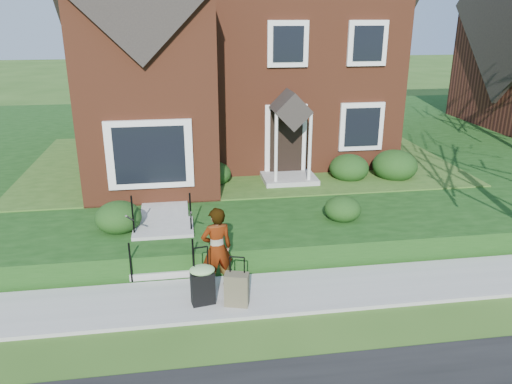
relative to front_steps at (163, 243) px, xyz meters
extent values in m
plane|color=#2D5119|center=(2.50, -1.84, -0.47)|extent=(120.00, 120.00, 0.00)
cube|color=#9E9B93|center=(2.50, -1.84, -0.43)|extent=(60.00, 1.60, 0.08)
cube|color=#14370F|center=(6.50, 9.06, -0.17)|extent=(44.00, 20.00, 0.60)
cube|color=#9E9B93|center=(0.00, 3.16, 0.16)|extent=(1.20, 6.00, 0.06)
cube|color=brown|center=(2.50, 8.16, 2.83)|extent=(10.00, 8.00, 5.40)
cube|color=brown|center=(-0.30, 3.36, 2.83)|extent=(3.60, 2.40, 5.40)
cube|color=white|center=(-0.30, 2.21, 1.53)|extent=(2.20, 0.30, 1.80)
cube|color=black|center=(3.70, 4.10, 1.18)|extent=(1.00, 0.12, 2.10)
cube|color=black|center=(6.10, 4.11, 1.63)|extent=(1.40, 0.10, 1.50)
cube|color=#9E9B93|center=(0.00, -0.84, -0.32)|extent=(1.40, 0.30, 0.15)
cube|color=#9E9B93|center=(0.00, -0.54, -0.17)|extent=(1.40, 0.30, 0.15)
cube|color=#9E9B93|center=(0.00, -0.24, -0.02)|extent=(1.40, 0.30, 0.15)
cube|color=#9E9B93|center=(0.00, 0.06, 0.13)|extent=(1.40, 0.30, 0.15)
cube|color=#9E9B93|center=(0.00, 0.61, 0.13)|extent=(1.40, 0.80, 0.15)
cylinder|color=black|center=(-0.65, -0.99, 0.06)|extent=(0.04, 0.04, 0.90)
cylinder|color=black|center=(-0.65, 0.21, 0.66)|extent=(0.04, 0.04, 0.90)
cylinder|color=black|center=(0.65, -0.99, 0.06)|extent=(0.04, 0.04, 0.90)
cylinder|color=black|center=(0.65, 0.21, 0.66)|extent=(0.04, 0.04, 0.90)
ellipsoid|color=#133510|center=(-1.45, 3.37, 0.56)|extent=(1.26, 1.26, 0.88)
ellipsoid|color=#133510|center=(1.43, 3.75, 0.49)|extent=(1.04, 1.04, 0.73)
ellipsoid|color=#133510|center=(5.60, 3.58, 0.55)|extent=(1.21, 1.21, 0.85)
ellipsoid|color=#133510|center=(7.03, 3.47, 0.61)|extent=(1.38, 1.38, 0.97)
ellipsoid|color=#133510|center=(-1.03, 0.65, 0.50)|extent=(1.08, 1.08, 0.76)
ellipsoid|color=#133510|center=(4.40, 0.49, 0.44)|extent=(0.91, 0.91, 0.64)
imported|color=#999999|center=(1.12, -1.48, 0.48)|extent=(0.72, 0.55, 1.76)
cube|color=black|center=(0.80, -2.05, -0.06)|extent=(0.48, 0.32, 0.67)
cylinder|color=black|center=(0.80, -2.05, 0.78)|extent=(0.27, 0.07, 0.03)
cylinder|color=black|center=(0.66, -2.05, 0.52)|extent=(0.02, 0.02, 0.50)
cylinder|color=black|center=(0.93, -2.05, 0.52)|extent=(0.02, 0.02, 0.50)
cylinder|color=black|center=(0.64, -2.05, -0.36)|extent=(0.05, 0.07, 0.06)
cylinder|color=black|center=(0.95, -2.05, -0.36)|extent=(0.05, 0.07, 0.06)
ellipsoid|color=#82B768|center=(0.80, -2.05, 0.35)|extent=(0.55, 0.48, 0.16)
cube|color=brown|center=(1.44, -2.20, -0.06)|extent=(0.52, 0.38, 0.66)
cylinder|color=black|center=(1.44, -2.20, 0.59)|extent=(0.27, 0.11, 0.03)
cylinder|color=black|center=(1.30, -2.20, 0.43)|extent=(0.02, 0.02, 0.32)
cylinder|color=black|center=(1.58, -2.20, 0.43)|extent=(0.02, 0.02, 0.32)
cylinder|color=black|center=(1.28, -2.20, -0.36)|extent=(0.06, 0.07, 0.06)
cylinder|color=black|center=(1.60, -2.20, -0.36)|extent=(0.06, 0.07, 0.06)
camera|label=1|loc=(0.55, -10.56, 4.93)|focal=35.00mm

